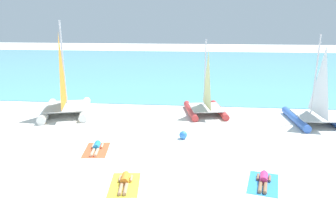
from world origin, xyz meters
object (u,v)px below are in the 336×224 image
Objects in this scene: sunbather_middle at (125,181)px; towel_middle at (125,185)px; sailboat_red at (206,103)px; towel_right at (263,183)px; sailboat_blue at (315,111)px; towel_left at (96,150)px; sailboat_white at (65,101)px; sunbather_left at (96,147)px; beach_ball at (183,135)px; sunbather_right at (264,180)px.

towel_middle is at bearing -90.00° from sunbather_middle.
sailboat_red reaches higher than towel_right.
sailboat_blue reaches higher than towel_right.
sailboat_blue is at bearing 24.85° from towel_left.
sailboat_white is at bearing 124.34° from towel_left.
sunbather_left is 3.81m from sunbather_middle.
beach_ball is at bearing -159.42° from sailboat_blue.
towel_middle is at bearing -72.42° from sailboat_white.
sailboat_white reaches higher than sunbather_left.
towel_right is (5.25, 0.64, 0.00)m from towel_middle.
sunbather_middle is (2.13, -3.09, 0.13)m from towel_left.
sunbather_right is at bearing 7.65° from towel_middle.
sailboat_red is 11.39× the size of beach_ball.
sailboat_white is 6.88m from sunbather_left.
beach_ball reaches higher than towel_left.
sailboat_blue is at bearing 34.59° from sunbather_middle.
towel_right is (11.27, -8.21, -0.89)m from sailboat_white.
sailboat_white is 3.15× the size of towel_right.
sunbather_left reaches higher than towel_middle.
sailboat_red is at bearing 164.77° from sailboat_blue.
sunbather_left is (-5.24, -6.66, -0.59)m from sailboat_red.
sailboat_white is 3.82× the size of sunbather_middle.
beach_ball is at bearing 69.42° from towel_middle.
sailboat_red reaches higher than towel_middle.
towel_right is 1.22× the size of sunbather_right.
towel_right is (7.39, -2.58, -0.13)m from sunbather_left.
sailboat_blue reaches higher than towel_middle.
towel_middle is 5.46m from beach_ball.
sunbather_right reaches higher than towel_left.
towel_middle is at bearing -64.73° from sunbather_left.
towel_right is at bearing -0.77° from sunbather_middle.
beach_ball reaches higher than towel_middle.
sailboat_white is 3.15× the size of towel_left.
sunbather_right is at bearing -52.75° from beach_ball.
towel_right is at bearing -87.91° from sailboat_red.
beach_ball is at bearing -114.87° from sailboat_red.
sunbather_right is (0.01, 0.07, 0.13)m from towel_right.
sunbather_middle is at bearing -160.57° from sunbather_right.
beach_ball is (-7.65, -3.46, -0.57)m from sailboat_blue.
sunbather_left is 3.71× the size of beach_ball.
sailboat_blue is at bearing -22.47° from sailboat_red.
sunbather_right is (7.40, -2.44, 0.13)m from towel_left.
sunbather_left is at bearing -72.09° from sailboat_white.
sunbather_left is at bearing 173.77° from sunbather_right.
sunbather_middle is 5.29m from towel_right.
sunbather_middle is at bearing 97.02° from towel_middle.
sailboat_blue is 2.74× the size of towel_left.
sunbather_middle is (-9.57, -8.50, -0.64)m from sailboat_blue.
towel_left is at bearing -158.93° from sailboat_blue.
towel_left is at bearing 174.21° from sunbather_right.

